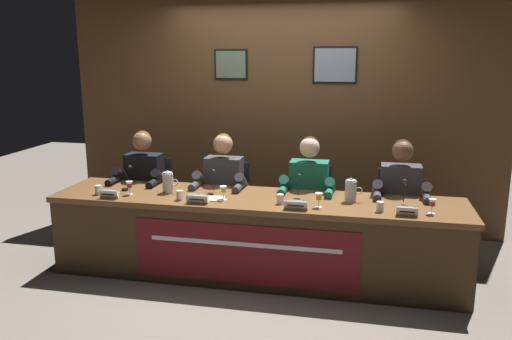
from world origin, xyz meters
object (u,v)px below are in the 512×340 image
nameplate_far_left (109,194)px  water_pitcher_right_side (351,191)px  chair_center_left (228,208)px  juice_glass_center_left (223,190)px  conference_table (253,226)px  panelist_far_left (141,182)px  microphone_far_right (404,198)px  document_stack_center_left (212,199)px  chair_far_right (397,219)px  microphone_center_left (211,186)px  microphone_far_left (127,182)px  panelist_center_left (222,187)px  water_cup_far_right (380,207)px  water_cup_far_left (98,190)px  chair_far_left (151,203)px  nameplate_far_right (407,211)px  water_cup_center_left (180,196)px  water_pitcher_left_side (168,182)px  water_cup_center_right (280,200)px  nameplate_center_left (197,199)px  nameplate_center_right (296,205)px  panelist_center_right (308,191)px  juice_glass_center_right (319,197)px  juice_glass_far_left (129,185)px  microphone_center_right (298,192)px  panelist_far_right (400,197)px  juice_glass_far_right (432,204)px  chair_center_right (310,213)px

nameplate_far_left → water_pitcher_right_side: size_ratio=0.82×
chair_center_left → juice_glass_center_left: size_ratio=7.21×
chair_center_left → water_pitcher_right_side: size_ratio=4.26×
conference_table → juice_glass_center_left: bearing=-175.0°
panelist_far_left → water_pitcher_right_side: bearing=-8.8°
microphone_far_right → document_stack_center_left: 1.64m
chair_far_right → microphone_far_right: bearing=-89.3°
panelist_far_left → microphone_center_left: panelist_far_left is taller
microphone_far_left → water_pitcher_right_side: 2.07m
panelist_center_left → water_pitcher_right_side: bearing=-14.6°
water_cup_far_right → water_cup_far_left: bearing=179.9°
chair_far_left → microphone_center_left: 1.08m
microphone_far_right → water_pitcher_right_side: 0.45m
nameplate_far_right → document_stack_center_left: nameplate_far_right is taller
juice_glass_center_left → microphone_center_left: bearing=136.2°
water_cup_center_left → water_pitcher_left_side: size_ratio=0.40×
conference_table → microphone_far_left: 1.29m
water_cup_center_right → water_pitcher_right_side: water_pitcher_right_side is taller
chair_far_left → panelist_center_left: 0.91m
nameplate_center_left → microphone_far_right: bearing=9.1°
water_pitcher_right_side → water_pitcher_left_side: bearing=-178.1°
panelist_center_left → juice_glass_center_left: panelist_center_left is taller
panelist_far_left → nameplate_center_right: (1.66, -0.66, 0.06)m
panelist_center_right → water_pitcher_left_side: size_ratio=5.82×
water_cup_far_left → juice_glass_center_right: size_ratio=0.69×
nameplate_center_right → water_pitcher_right_side: size_ratio=0.93×
juice_glass_far_left → nameplate_center_right: 1.54m
water_cup_center_right → microphone_center_right: microphone_center_right is taller
nameplate_center_right → water_cup_far_right: water_cup_far_right is taller
nameplate_far_left → juice_glass_far_left: bearing=50.2°
juice_glass_center_right → water_cup_center_right: bearing=173.9°
microphone_center_left → water_cup_far_right: size_ratio=2.54×
panelist_center_right → panelist_far_right: (0.84, 0.00, 0.00)m
nameplate_far_left → panelist_far_right: panelist_far_right is taller
microphone_far_left → juice_glass_far_right: size_ratio=1.74×
chair_center_right → microphone_far_right: microphone_far_right is taller
panelist_center_left → panelist_center_right: size_ratio=1.00×
juice_glass_center_left → water_pitcher_right_side: size_ratio=0.59×
water_pitcher_left_side → water_cup_center_left: bearing=-48.1°
microphone_far_left → panelist_center_left: panelist_center_left is taller
nameplate_far_left → panelist_far_right: size_ratio=0.14×
nameplate_far_left → juice_glass_far_right: (2.73, 0.12, 0.05)m
juice_glass_far_left → microphone_center_right: size_ratio=0.57×
panelist_far_right → juice_glass_far_right: panelist_far_right is taller
panelist_center_left → chair_far_right: size_ratio=1.37×
microphone_far_right → water_pitcher_right_side: size_ratio=1.03×
panelist_far_left → juice_glass_center_left: size_ratio=9.85×
water_pitcher_right_side → document_stack_center_left: size_ratio=0.92×
water_pitcher_right_side → nameplate_center_right: bearing=-141.5°
microphone_center_left → nameplate_center_right: microphone_center_left is taller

